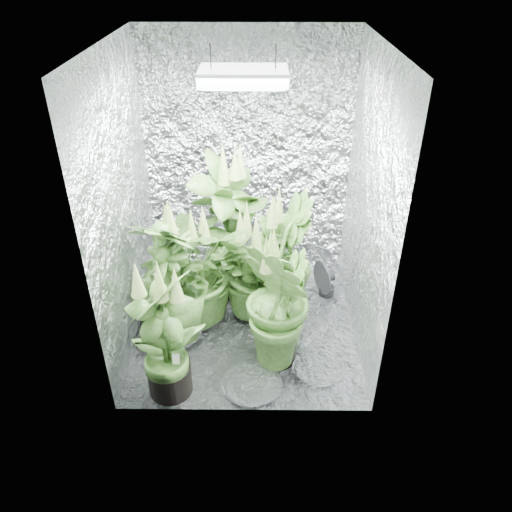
{
  "coord_description": "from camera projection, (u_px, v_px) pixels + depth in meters",
  "views": [
    {
      "loc": [
        0.1,
        -2.9,
        2.49
      ],
      "look_at": [
        0.07,
        0.0,
        0.63
      ],
      "focal_mm": 35.0,
      "sensor_mm": 36.0,
      "label": 1
    }
  ],
  "objects": [
    {
      "name": "plant_f",
      "position": [
        165.0,
        337.0,
        3.0
      ],
      "size": [
        0.64,
        0.64,
        1.0
      ],
      "rotation": [
        0.0,
        0.0,
        4.25
      ],
      "color": "black",
      "rests_on": "ground"
    },
    {
      "name": "grow_lamp",
      "position": [
        243.0,
        76.0,
        2.8
      ],
      "size": [
        0.5,
        0.3,
        0.22
      ],
      "color": "gray",
      "rests_on": "ceiling"
    },
    {
      "name": "ground",
      "position": [
        247.0,
        325.0,
        3.78
      ],
      "size": [
        1.6,
        1.6,
        0.0
      ],
      "primitive_type": "plane",
      "color": "silver",
      "rests_on": "ground"
    },
    {
      "name": "ceiling",
      "position": [
        243.0,
        43.0,
        2.71
      ],
      "size": [
        1.6,
        1.6,
        0.01
      ],
      "primitive_type": "cube",
      "color": "silver",
      "rests_on": "walls"
    },
    {
      "name": "plant_a",
      "position": [
        198.0,
        270.0,
        3.63
      ],
      "size": [
        1.0,
        1.0,
        0.94
      ],
      "rotation": [
        0.0,
        0.0,
        0.38
      ],
      "color": "black",
      "rests_on": "ground"
    },
    {
      "name": "plant_label",
      "position": [
        176.0,
        359.0,
        3.06
      ],
      "size": [
        0.05,
        0.02,
        0.07
      ],
      "primitive_type": "cube",
      "rotation": [
        -0.21,
        0.0,
        0.02
      ],
      "color": "white",
      "rests_on": "plant_f"
    },
    {
      "name": "plant_g",
      "position": [
        280.0,
        303.0,
        3.23
      ],
      "size": [
        0.65,
        0.65,
        1.04
      ],
      "rotation": [
        0.0,
        0.0,
        5.0
      ],
      "color": "black",
      "rests_on": "ground"
    },
    {
      "name": "circulation_fan",
      "position": [
        324.0,
        281.0,
        4.04
      ],
      "size": [
        0.17,
        0.26,
        0.32
      ],
      "rotation": [
        0.0,
        0.0,
        0.39
      ],
      "color": "black",
      "rests_on": "ground"
    },
    {
      "name": "plant_d",
      "position": [
        169.0,
        281.0,
        3.43
      ],
      "size": [
        0.69,
        0.69,
        1.06
      ],
      "rotation": [
        0.0,
        0.0,
        2.79
      ],
      "color": "black",
      "rests_on": "ground"
    },
    {
      "name": "plant_e",
      "position": [
        255.0,
        268.0,
        3.67
      ],
      "size": [
        0.79,
        0.79,
        0.92
      ],
      "rotation": [
        0.0,
        0.0,
        3.09
      ],
      "color": "black",
      "rests_on": "ground"
    },
    {
      "name": "plant_c",
      "position": [
        284.0,
        257.0,
        3.72
      ],
      "size": [
        0.65,
        0.65,
        1.02
      ],
      "rotation": [
        0.0,
        0.0,
        1.26
      ],
      "color": "black",
      "rests_on": "ground"
    },
    {
      "name": "plant_b",
      "position": [
        226.0,
        229.0,
        3.85
      ],
      "size": [
        0.86,
        0.86,
        1.25
      ],
      "rotation": [
        0.0,
        0.0,
        0.79
      ],
      "color": "black",
      "rests_on": "ground"
    },
    {
      "name": "walls",
      "position": [
        245.0,
        208.0,
        3.24
      ],
      "size": [
        1.62,
        1.62,
        2.0
      ],
      "color": "silver",
      "rests_on": "ground"
    }
  ]
}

